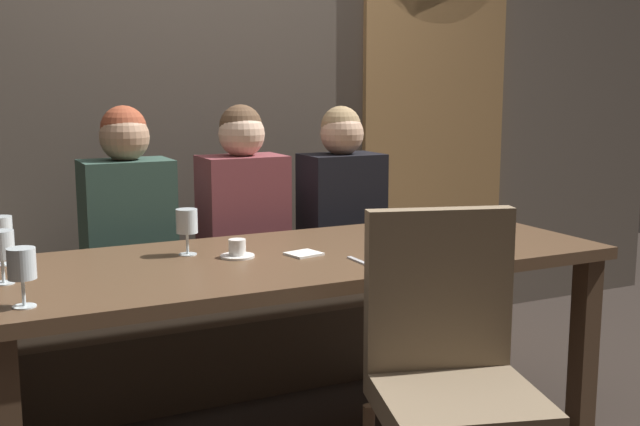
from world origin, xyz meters
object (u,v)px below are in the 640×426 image
Objects in this scene: wine_glass_center_front at (447,226)px; wine_glass_near_right at (187,222)px; dining_table at (301,277)px; chair_near_side at (449,360)px; banquette_bench at (235,335)px; diner_redhead at (127,210)px; wine_glass_near_left at (22,267)px; fork_on_table at (361,262)px; wine_glass_end_right at (1,232)px; wine_glass_far_right at (1,247)px; espresso_cup at (237,250)px; diner_bearded at (243,202)px; diner_far_end at (341,196)px.

wine_glass_center_front is 1.00× the size of wine_glass_near_right.
dining_table is 0.74m from chair_near_side.
wine_glass_near_right is (-0.37, -0.54, 0.63)m from banquette_bench.
diner_redhead is 4.88× the size of wine_glass_near_left.
banquette_bench is at bearing 97.51° from fork_on_table.
banquette_bench is 15.24× the size of wine_glass_center_front.
fork_on_table is at bearing -58.24° from diner_redhead.
wine_glass_center_front and wine_glass_end_right have the same top height.
banquette_bench is 0.91m from wine_glass_near_right.
chair_near_side is 1.37m from wine_glass_far_right.
espresso_cup is at bearing 2.17° from wine_glass_far_right.
banquette_bench is 1.50m from wine_glass_near_left.
dining_table is 0.27m from fork_on_table.
chair_near_side is at bearing -33.47° from wine_glass_far_right.
chair_near_side is 5.98× the size of wine_glass_near_left.
diner_bearded is 1.23m from wine_glass_far_right.
espresso_cup reaches higher than dining_table.
wine_glass_far_right is at bearing -155.58° from diner_far_end.
wine_glass_center_front and wine_glass_near_right have the same top height.
wine_glass_near_right is at bearing 142.14° from fork_on_table.
wine_glass_near_right is (-0.50, 0.88, 0.30)m from chair_near_side.
diner_far_end is 1.67m from wine_glass_far_right.
chair_near_side is 5.98× the size of wine_glass_far_right.
wine_glass_far_right is at bearing 167.16° from wine_glass_center_front.
chair_near_side reaches higher than wine_glass_near_right.
chair_near_side reaches higher than dining_table.
wine_glass_center_front is 1.37× the size of espresso_cup.
wine_glass_near_right reaches higher than fork_on_table.
wine_glass_end_right is at bearing 90.94° from wine_glass_near_left.
diner_bearded reaches higher than dining_table.
diner_redhead reaches higher than wine_glass_near_right.
diner_bearded is 4.70× the size of fork_on_table.
banquette_bench is at bearing -0.52° from diner_redhead.
wine_glass_center_front is 0.96× the size of fork_on_table.
wine_glass_far_right reaches higher than espresso_cup.
diner_far_end is at bearing 15.72° from wine_glass_end_right.
wine_glass_end_right reaches higher than fork_on_table.
diner_redhead is at bearing 39.46° from wine_glass_end_right.
wine_glass_center_front is (0.28, 0.42, 0.30)m from chair_near_side.
wine_glass_far_right is (-0.02, -0.27, 0.00)m from wine_glass_end_right.
diner_far_end is at bearing 74.19° from chair_near_side.
diner_bearded reaches higher than wine_glass_center_front.
fork_on_table is (1.08, 0.06, -0.11)m from wine_glass_near_left.
diner_bearded is at bearing 33.40° from wine_glass_far_right.
wine_glass_center_front is at bearing -67.70° from banquette_bench.
fork_on_table is at bearing -37.76° from espresso_cup.
banquette_bench is 15.24× the size of wine_glass_end_right.
chair_near_side is 0.59m from wine_glass_center_front.
dining_table is at bearing -90.00° from banquette_bench.
diner_bearded is at bearing 67.63° from espresso_cup.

